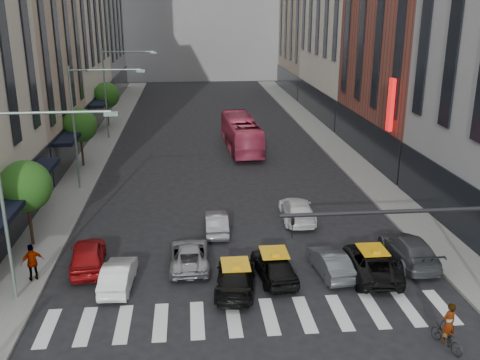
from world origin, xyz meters
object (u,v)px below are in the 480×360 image
object	(u,v)px
streetlamp_mid	(86,112)
motorcycle	(447,338)
taxi_center	(274,266)
streetlamp_far	(114,82)
pedestrian_far	(33,262)
car_white_front	(118,275)
streetlamp_near	(22,180)
bus	(241,133)
taxi_left	(236,277)
car_red	(88,255)

from	to	relation	value
streetlamp_mid	motorcycle	world-z (taller)	streetlamp_mid
taxi_center	streetlamp_far	bearing A→B (deg)	-77.27
streetlamp_mid	streetlamp_far	xyz separation A→B (m)	(0.00, 16.00, 0.00)
streetlamp_far	pedestrian_far	distance (m)	30.70
streetlamp_mid	car_white_front	distance (m)	16.49
streetlamp_far	motorcycle	world-z (taller)	streetlamp_far
streetlamp_near	bus	xyz separation A→B (m)	(12.29, 26.65, -4.34)
streetlamp_far	taxi_left	xyz separation A→B (m)	(9.36, -32.00, -5.24)
taxi_left	bus	bearing A→B (deg)	-88.46
streetlamp_mid	bus	bearing A→B (deg)	40.92
streetlamp_near	taxi_left	distance (m)	10.73
bus	motorcycle	distance (m)	32.54
car_white_front	bus	size ratio (longest dim) A/B	0.35
bus	motorcycle	bearing A→B (deg)	96.40
streetlamp_far	taxi_center	bearing A→B (deg)	-69.88
car_red	bus	distance (m)	25.86
car_white_front	pedestrian_far	bearing A→B (deg)	-8.38
motorcycle	taxi_center	bearing A→B (deg)	-62.48
taxi_center	motorcycle	size ratio (longest dim) A/B	2.33
streetlamp_mid	motorcycle	xyz separation A→B (m)	(17.38, -21.48, -5.43)
streetlamp_mid	car_red	bearing A→B (deg)	-81.82
bus	car_white_front	bearing A→B (deg)	68.97
bus	pedestrian_far	size ratio (longest dim) A/B	5.88
car_red	bus	world-z (taller)	bus
streetlamp_mid	streetlamp_far	world-z (taller)	same
pedestrian_far	car_red	bearing A→B (deg)	-178.77
car_red	car_white_front	world-z (taller)	car_red
streetlamp_near	car_red	size ratio (longest dim) A/B	2.06
car_red	taxi_center	distance (m)	9.73
bus	streetlamp_far	bearing A→B (deg)	-26.14
streetlamp_mid	bus	xyz separation A→B (m)	(12.29, 10.65, -4.34)
streetlamp_far	bus	bearing A→B (deg)	-23.54
taxi_left	motorcycle	bearing A→B (deg)	153.47
taxi_left	motorcycle	world-z (taller)	taxi_left
streetlamp_near	streetlamp_far	bearing A→B (deg)	90.00
car_red	taxi_left	xyz separation A→B (m)	(7.49, -2.99, -0.08)
streetlamp_mid	taxi_center	xyz separation A→B (m)	(11.38, -15.07, -5.20)
streetlamp_near	streetlamp_mid	distance (m)	16.00
taxi_left	taxi_center	distance (m)	2.23
motorcycle	streetlamp_near	bearing A→B (deg)	-33.07
car_red	taxi_left	world-z (taller)	car_red
streetlamp_far	bus	world-z (taller)	streetlamp_far
streetlamp_near	bus	world-z (taller)	streetlamp_near
car_white_front	motorcycle	bearing A→B (deg)	158.46
car_white_front	bus	bearing A→B (deg)	-105.29
taxi_center	bus	size ratio (longest dim) A/B	0.37
taxi_center	taxi_left	bearing A→B (deg)	17.34
streetlamp_near	taxi_left	xyz separation A→B (m)	(9.36, 0.00, -5.24)
car_white_front	streetlamp_near	bearing A→B (deg)	15.64
streetlamp_mid	taxi_left	xyz separation A→B (m)	(9.36, -16.00, -5.24)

